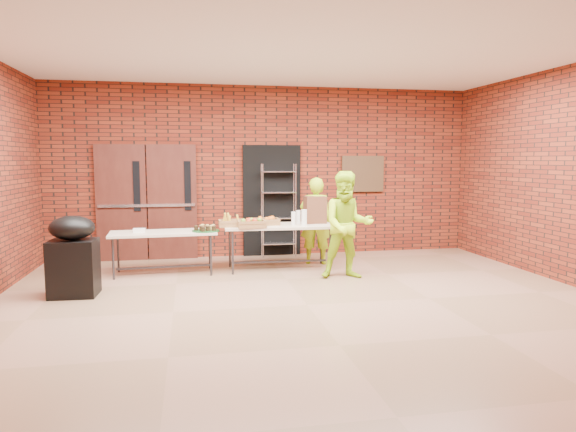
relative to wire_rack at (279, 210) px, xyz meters
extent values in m
cube|color=#89674A|center=(-0.21, -3.32, -0.89)|extent=(8.00, 7.00, 0.04)
cube|color=silver|center=(-0.21, -3.32, 2.35)|extent=(8.00, 7.00, 0.04)
cube|color=maroon|center=(-0.21, 0.20, 0.73)|extent=(8.00, 0.04, 3.20)
cube|color=maroon|center=(-0.21, -6.84, 0.73)|extent=(8.00, 0.04, 3.20)
cube|color=#491E15|center=(-2.86, 0.12, 0.18)|extent=(0.88, 0.08, 2.10)
cube|color=#491E15|center=(-1.96, 0.12, 0.18)|extent=(0.88, 0.08, 2.10)
cube|color=black|center=(-2.58, 0.07, 0.48)|extent=(0.12, 0.02, 0.90)
cube|color=black|center=(-1.68, 0.07, 0.48)|extent=(0.12, 0.02, 0.90)
cube|color=silver|center=(-2.41, 0.06, 0.13)|extent=(1.70, 0.04, 0.05)
cube|color=black|center=(-0.11, 0.14, 0.18)|extent=(1.10, 0.06, 2.10)
cube|color=#422D1A|center=(1.69, 0.13, 0.68)|extent=(0.85, 0.04, 0.70)
cube|color=beige|center=(-2.07, -1.15, -0.21)|extent=(1.70, 0.78, 0.04)
cube|color=#333339|center=(-2.07, -1.15, -0.76)|extent=(1.48, 0.12, 0.03)
cylinder|color=#333339|center=(-2.81, -0.88, -0.55)|extent=(0.03, 0.03, 0.65)
cylinder|color=#333339|center=(-1.33, -0.88, -0.55)|extent=(0.03, 0.03, 0.65)
cylinder|color=#333339|center=(-2.81, -1.43, -0.55)|extent=(0.03, 0.03, 0.65)
cylinder|color=#333339|center=(-1.33, -1.43, -0.55)|extent=(0.03, 0.03, 0.65)
cube|color=beige|center=(-0.18, -1.11, -0.15)|extent=(1.84, 0.83, 0.04)
cube|color=#333339|center=(-0.18, -1.11, -0.75)|extent=(1.61, 0.11, 0.03)
cylinder|color=#333339|center=(-0.99, -0.81, -0.52)|extent=(0.04, 0.04, 0.70)
cylinder|color=#333339|center=(0.62, -0.81, -0.52)|extent=(0.04, 0.04, 0.70)
cylinder|color=#333339|center=(-0.99, -1.41, -0.52)|extent=(0.04, 0.04, 0.70)
cylinder|color=#333339|center=(0.62, -1.41, -0.52)|extent=(0.04, 0.04, 0.70)
cube|color=olive|center=(-0.97, -1.16, -0.10)|extent=(0.43, 0.34, 0.07)
cube|color=olive|center=(-0.39, -1.05, -0.10)|extent=(0.42, 0.33, 0.07)
cube|color=olive|center=(-0.67, -1.31, -0.10)|extent=(0.45, 0.35, 0.07)
cylinder|color=#144C1D|center=(-1.40, -1.22, -0.18)|extent=(0.44, 0.44, 0.02)
cube|color=white|center=(-2.44, -1.15, -0.16)|extent=(0.18, 0.12, 0.06)
cube|color=#522D1C|center=(0.46, -0.97, 0.10)|extent=(0.35, 0.31, 0.46)
cylinder|color=white|center=(0.05, -1.18, -0.02)|extent=(0.07, 0.07, 0.22)
cylinder|color=white|center=(0.20, -1.29, 0.00)|extent=(0.09, 0.09, 0.27)
cylinder|color=white|center=(0.16, -1.03, -0.02)|extent=(0.08, 0.08, 0.23)
cube|color=black|center=(-3.19, -2.30, -0.49)|extent=(0.62, 0.52, 0.76)
ellipsoid|color=black|center=(-3.19, -2.30, 0.05)|extent=(0.61, 0.53, 0.33)
imported|color=#A7D918|center=(0.52, -0.81, -0.11)|extent=(0.65, 0.53, 1.52)
imported|color=#A7D918|center=(0.73, -1.98, -0.05)|extent=(0.87, 0.71, 1.65)
camera|label=1|loc=(-1.62, -9.48, 0.96)|focal=32.00mm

